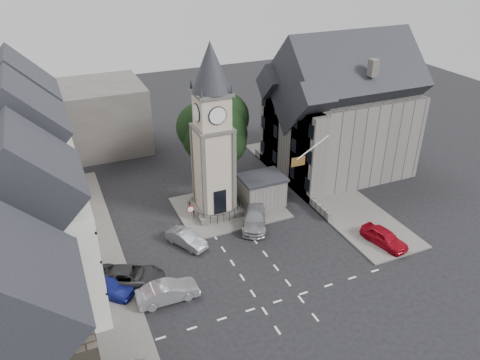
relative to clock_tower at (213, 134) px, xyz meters
name	(u,v)px	position (x,y,z in m)	size (l,w,h in m)	color
ground	(249,258)	(0.00, -7.99, -8.12)	(120.00, 120.00, 0.00)	black
pavement_west	(84,254)	(-12.50, -1.99, -8.05)	(6.00, 30.00, 0.14)	#595651
pavement_east	(321,187)	(12.00, 0.01, -8.05)	(6.00, 26.00, 0.14)	#595651
central_island	(229,208)	(1.50, 0.01, -8.04)	(10.00, 8.00, 0.16)	#595651
road_markings	(280,301)	(0.00, -13.49, -8.12)	(20.00, 8.00, 0.01)	silver
clock_tower	(213,134)	(0.00, 0.00, 0.00)	(4.86, 4.86, 16.25)	#4C4944
stone_shelter	(262,190)	(4.80, -0.49, -6.57)	(4.30, 3.30, 3.08)	#635F5B
town_tree	(214,124)	(2.00, 5.01, -1.15)	(7.20, 7.20, 10.80)	black
warning_sign_post	(191,214)	(-3.20, -2.56, -6.09)	(0.70, 0.19, 2.85)	black
terrace_pink	(26,145)	(-15.50, 8.01, -1.54)	(8.10, 7.60, 12.80)	#B47C7E
terrace_cream	(29,182)	(-15.50, 0.01, -1.54)	(8.10, 7.60, 12.80)	#EDE2C6
terrace_tudor	(34,241)	(-15.50, -7.99, -1.93)	(8.10, 7.60, 12.00)	silver
building_sw_stone	(12,360)	(-17.00, -16.99, -2.77)	(8.60, 7.60, 10.40)	#423B31
backdrop_west	(59,122)	(-12.00, 20.01, -4.12)	(20.00, 10.00, 8.00)	#4C4944
east_building	(339,118)	(15.59, 3.01, -1.86)	(14.40, 11.40, 12.60)	#635F5B
east_boundary_wall	(288,181)	(9.20, 2.01, -7.67)	(0.40, 16.00, 0.90)	#635F5B
flagpole	(313,148)	(8.00, -3.99, -1.12)	(3.68, 0.10, 2.74)	white
car_west_blue	(107,287)	(-11.50, -7.73, -7.39)	(1.72, 4.28, 1.46)	navy
car_west_silver	(168,292)	(-7.50, -10.10, -7.37)	(1.60, 4.58, 1.51)	#95979D
car_west_grey	(129,276)	(-9.74, -7.26, -7.37)	(2.49, 5.40, 1.50)	#2E2D30
car_island_silver	(186,239)	(-4.19, -4.12, -7.47)	(1.38, 3.95, 1.30)	gray
car_island_east	(254,218)	(2.52, -3.61, -7.36)	(2.13, 5.25, 1.52)	#95959C
car_east_red	(384,237)	(11.50, -10.85, -7.38)	(1.75, 4.34, 1.48)	#9D0817
pedestrian	(285,186)	(8.00, 0.59, -7.35)	(0.56, 0.37, 1.53)	#BBB09B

